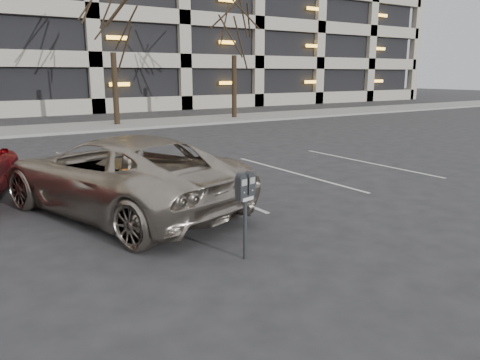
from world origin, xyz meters
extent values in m
plane|color=#28282B|center=(0.00, 0.00, 0.00)|extent=(140.00, 140.00, 0.00)
cube|color=gray|center=(0.00, 16.00, 0.06)|extent=(80.00, 4.00, 0.12)
cube|color=silver|center=(-1.40, 2.30, 0.01)|extent=(0.10, 5.20, 0.00)
cube|color=silver|center=(1.40, 2.30, 0.01)|extent=(0.10, 5.20, 0.00)
cube|color=silver|center=(4.20, 2.30, 0.01)|extent=(0.10, 5.20, 0.00)
cube|color=silver|center=(7.00, 2.30, 0.01)|extent=(0.10, 5.20, 0.00)
cylinder|color=black|center=(4.00, 16.00, 1.81)|extent=(0.28, 0.28, 3.61)
cylinder|color=black|center=(11.00, 16.00, 1.81)|extent=(0.28, 0.28, 3.61)
cylinder|color=black|center=(-0.20, -1.90, 0.45)|extent=(0.06, 0.06, 0.90)
cube|color=black|center=(-0.20, -1.90, 0.92)|extent=(0.32, 0.17, 0.06)
cube|color=silver|center=(-0.19, -1.95, 0.90)|extent=(0.21, 0.06, 0.05)
cube|color=gray|center=(-0.27, -1.98, 1.15)|extent=(0.10, 0.03, 0.09)
cube|color=gray|center=(-0.10, -1.94, 1.15)|extent=(0.10, 0.03, 0.09)
imported|color=#ACA192|center=(-0.91, 1.36, 0.74)|extent=(3.93, 5.83, 1.48)
cube|color=#FF6E05|center=(-1.26, 0.42, 1.49)|extent=(0.10, 0.20, 0.01)
camera|label=1|loc=(-3.72, -7.15, 2.61)|focal=35.00mm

